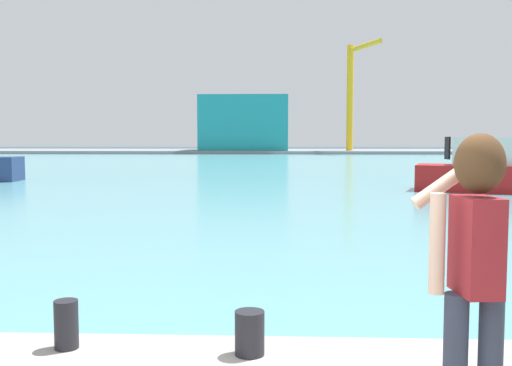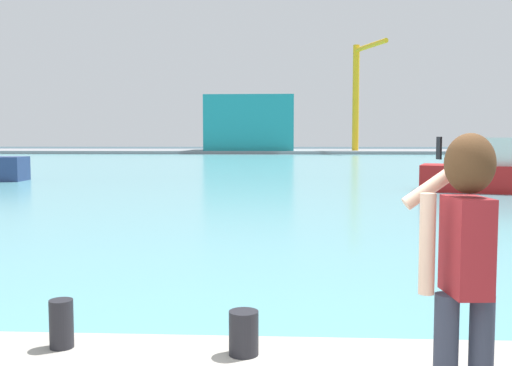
# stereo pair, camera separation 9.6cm
# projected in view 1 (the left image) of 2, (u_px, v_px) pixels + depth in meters

# --- Properties ---
(ground_plane) EXTENTS (220.00, 220.00, 0.00)m
(ground_plane) POSITION_uv_depth(u_px,v_px,m) (280.00, 164.00, 52.87)
(ground_plane) COLOR #334751
(harbor_water) EXTENTS (140.00, 100.00, 0.02)m
(harbor_water) POSITION_uv_depth(u_px,v_px,m) (280.00, 163.00, 54.86)
(harbor_water) COLOR #599EA8
(harbor_water) RESTS_ON ground_plane
(far_shore_dock) EXTENTS (140.00, 20.00, 0.48)m
(far_shore_dock) POSITION_uv_depth(u_px,v_px,m) (280.00, 151.00, 94.69)
(far_shore_dock) COLOR gray
(far_shore_dock) RESTS_ON ground_plane
(person_photographer) EXTENTS (0.53, 0.55, 1.74)m
(person_photographer) POSITION_uv_depth(u_px,v_px,m) (474.00, 251.00, 3.30)
(person_photographer) COLOR #2D3342
(person_photographer) RESTS_ON quay_promenade
(harbor_bollard) EXTENTS (0.24, 0.24, 0.35)m
(harbor_bollard) POSITION_uv_depth(u_px,v_px,m) (250.00, 333.00, 4.57)
(harbor_bollard) COLOR black
(harbor_bollard) RESTS_ON quay_promenade
(harbor_bollard_2) EXTENTS (0.19, 0.19, 0.40)m
(harbor_bollard_2) POSITION_uv_depth(u_px,v_px,m) (66.00, 324.00, 4.70)
(harbor_bollard_2) COLOR black
(harbor_bollard_2) RESTS_ON quay_promenade
(boat_moored_2) EXTENTS (7.93, 4.57, 2.34)m
(boat_moored_2) POSITION_uv_depth(u_px,v_px,m) (503.00, 173.00, 24.86)
(boat_moored_2) COLOR #B21919
(boat_moored_2) RESTS_ON harbor_water
(warehouse_left) EXTENTS (13.53, 12.96, 8.43)m
(warehouse_left) POSITION_uv_depth(u_px,v_px,m) (245.00, 124.00, 92.16)
(warehouse_left) COLOR teal
(warehouse_left) RESTS_ON far_shore_dock
(port_crane) EXTENTS (3.84, 9.40, 16.09)m
(port_crane) POSITION_uv_depth(u_px,v_px,m) (353.00, 87.00, 87.72)
(port_crane) COLOR yellow
(port_crane) RESTS_ON far_shore_dock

